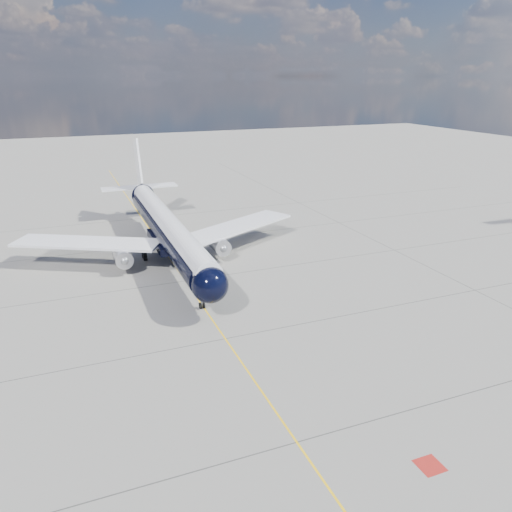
% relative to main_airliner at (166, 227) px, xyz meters
% --- Properties ---
extents(ground, '(320.00, 320.00, 0.00)m').
position_rel_main_airliner_xyz_m(ground, '(0.09, -4.17, -4.22)').
color(ground, gray).
rests_on(ground, ground).
extents(taxiway_centerline, '(0.16, 160.00, 0.01)m').
position_rel_main_airliner_xyz_m(taxiway_centerline, '(0.09, -9.17, -4.21)').
color(taxiway_centerline, yellow).
rests_on(taxiway_centerline, ground).
extents(red_marking, '(1.60, 1.60, 0.01)m').
position_rel_main_airliner_xyz_m(red_marking, '(6.89, -44.17, -4.21)').
color(red_marking, maroon).
rests_on(red_marking, ground).
extents(main_airliner, '(38.67, 46.95, 13.59)m').
position_rel_main_airliner_xyz_m(main_airliner, '(0.00, 0.00, 0.00)').
color(main_airliner, black).
rests_on(main_airliner, ground).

